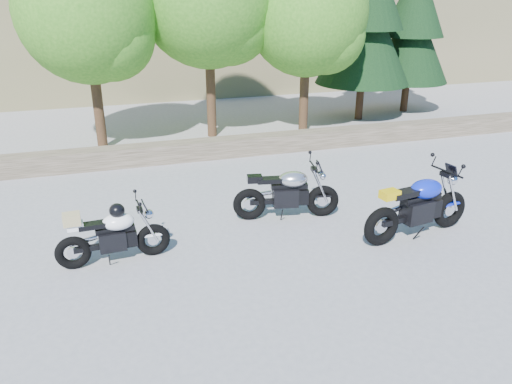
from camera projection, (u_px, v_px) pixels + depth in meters
ground at (262, 254)px, 8.68m from camera, size 90.00×90.00×0.00m
stone_wall at (200, 150)px, 13.44m from camera, size 22.00×0.55×0.50m
tree_decid_left at (91, 15)px, 12.96m from camera, size 3.67×3.67×5.62m
tree_decid_right at (311, 17)px, 14.49m from camera, size 3.54×3.54×5.41m
conifer_near at (367, 8)px, 16.22m from camera, size 3.17×3.17×7.06m
conifer_far at (414, 19)px, 17.50m from camera, size 2.82×2.82×6.27m
silver_bike at (287, 193)px, 9.86m from camera, size 2.13×0.71×1.07m
white_bike at (112, 234)px, 8.25m from camera, size 1.89×0.60×1.04m
blue_bike at (419, 207)px, 9.12m from camera, size 2.37×0.75×1.19m
backpack at (427, 192)px, 10.90m from camera, size 0.26×0.22×0.34m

